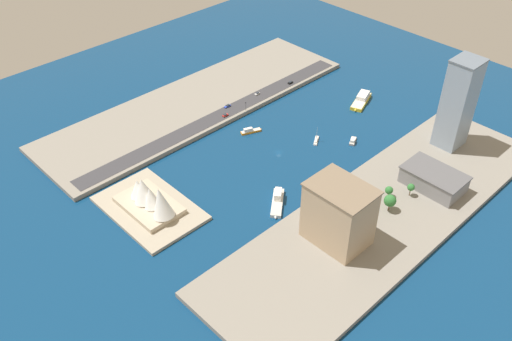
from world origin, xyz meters
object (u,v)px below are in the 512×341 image
object	(u,v)px
water_taxi_orange	(250,131)
warehouse_low_gray	(434,179)
ferry_yellow_fast	(362,100)
opera_landmark	(150,198)
ferry_white_commuter	(278,201)
pickup_red	(225,115)
tower_tall_glass	(458,104)
sailboat_small_white	(316,140)
hatchback_blue	(228,106)
apartment_midrise_tan	(339,214)
yacht_sleek_gray	(353,141)
suv_black	(290,82)
van_white	(257,94)
traffic_light_waterfront	(246,105)

from	to	relation	value
water_taxi_orange	warehouse_low_gray	bearing A→B (deg)	-163.51
ferry_yellow_fast	opera_landmark	size ratio (longest dim) A/B	0.70
ferry_yellow_fast	ferry_white_commuter	world-z (taller)	ferry_white_commuter
warehouse_low_gray	pickup_red	world-z (taller)	warehouse_low_gray
ferry_yellow_fast	tower_tall_glass	world-z (taller)	tower_tall_glass
sailboat_small_white	pickup_red	world-z (taller)	sailboat_small_white
pickup_red	opera_landmark	xyz separation A→B (m)	(-42.34, 93.34, 5.90)
hatchback_blue	pickup_red	xyz separation A→B (m)	(-8.14, 9.32, 0.01)
pickup_red	apartment_midrise_tan	bearing A→B (deg)	163.94
yacht_sleek_gray	suv_black	bearing A→B (deg)	-16.85
tower_tall_glass	van_white	xyz separation A→B (m)	(131.26, 46.25, -29.05)
yacht_sleek_gray	tower_tall_glass	bearing A→B (deg)	-138.65
ferry_yellow_fast	tower_tall_glass	xyz separation A→B (m)	(-73.81, 4.80, 30.69)
suv_black	pickup_red	size ratio (longest dim) A/B	1.01
tower_tall_glass	suv_black	size ratio (longest dim) A/B	13.40
hatchback_blue	suv_black	distance (m)	57.98
ferry_yellow_fast	apartment_midrise_tan	xyz separation A→B (m)	(-79.31, 125.65, 18.30)
hatchback_blue	suv_black	size ratio (longest dim) A/B	1.16
van_white	apartment_midrise_tan	bearing A→B (deg)	151.39
suv_black	van_white	bearing A→B (deg)	79.46
apartment_midrise_tan	pickup_red	world-z (taller)	apartment_midrise_tan
tower_tall_glass	opera_landmark	world-z (taller)	tower_tall_glass
yacht_sleek_gray	ferry_yellow_fast	bearing A→B (deg)	-58.53
ferry_yellow_fast	suv_black	size ratio (longest dim) A/B	6.26
sailboat_small_white	pickup_red	xyz separation A→B (m)	(61.70, 25.99, 3.08)
yacht_sleek_gray	traffic_light_waterfront	distance (m)	80.11
sailboat_small_white	tower_tall_glass	size ratio (longest dim) A/B	0.18
water_taxi_orange	sailboat_small_white	bearing A→B (deg)	-147.56
yacht_sleek_gray	traffic_light_waterfront	world-z (taller)	traffic_light_waterfront
warehouse_low_gray	pickup_red	bearing A→B (deg)	14.53
traffic_light_waterfront	hatchback_blue	bearing A→B (deg)	28.93
water_taxi_orange	warehouse_low_gray	xyz separation A→B (m)	(-118.83, -35.18, 7.15)
water_taxi_orange	suv_black	world-z (taller)	suv_black
sailboat_small_white	yacht_sleek_gray	world-z (taller)	sailboat_small_white
suv_black	traffic_light_waterfront	bearing A→B (deg)	94.91
water_taxi_orange	pickup_red	distance (m)	23.73
van_white	ferry_white_commuter	bearing A→B (deg)	141.55
sailboat_small_white	warehouse_low_gray	bearing A→B (deg)	-172.29
warehouse_low_gray	suv_black	xyz separation A→B (m)	(142.83, -29.89, -4.58)
tower_tall_glass	hatchback_blue	world-z (taller)	tower_tall_glass
sailboat_small_white	water_taxi_orange	bearing A→B (deg)	32.44
hatchback_blue	sailboat_small_white	bearing A→B (deg)	-166.58
yacht_sleek_gray	apartment_midrise_tan	bearing A→B (deg)	122.70
apartment_midrise_tan	traffic_light_waterfront	xyz separation A→B (m)	(126.84, -53.61, -13.17)
pickup_red	traffic_light_waterfront	world-z (taller)	traffic_light_waterfront
ferry_white_commuter	traffic_light_waterfront	bearing A→B (deg)	-32.49
traffic_light_waterfront	ferry_white_commuter	bearing A→B (deg)	147.51
opera_landmark	sailboat_small_white	bearing A→B (deg)	-99.21
warehouse_low_gray	opera_landmark	size ratio (longest dim) A/B	0.90
sailboat_small_white	van_white	bearing A→B (deg)	-9.21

